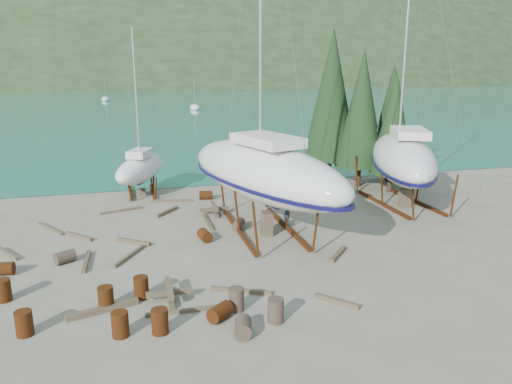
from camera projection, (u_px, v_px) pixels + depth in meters
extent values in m
plane|color=#676251|center=(227.00, 263.00, 23.01)|extent=(600.00, 600.00, 0.00)
plane|color=#176E74|center=(127.00, 78.00, 317.75)|extent=(700.00, 700.00, 0.00)
ellipsoid|color=#1E3018|center=(127.00, 78.00, 322.43)|extent=(800.00, 360.00, 110.00)
cube|color=beige|center=(78.00, 82.00, 195.30)|extent=(6.00, 5.00, 4.00)
cube|color=#A54C2D|center=(78.00, 75.00, 194.60)|extent=(6.60, 5.60, 1.60)
cube|color=beige|center=(205.00, 81.00, 207.78)|extent=(6.00, 5.00, 4.00)
cube|color=#A54C2D|center=(205.00, 74.00, 207.09)|extent=(6.60, 5.60, 1.60)
cylinder|color=black|center=(358.00, 176.00, 37.16)|extent=(0.36, 0.36, 1.60)
cone|color=black|center=(362.00, 108.00, 35.91)|extent=(3.60, 3.60, 8.40)
cylinder|color=black|center=(390.00, 182.00, 35.69)|extent=(0.36, 0.36, 1.36)
cone|color=black|center=(394.00, 123.00, 34.63)|extent=(3.06, 3.06, 7.14)
cylinder|color=black|center=(329.00, 170.00, 38.62)|extent=(0.36, 0.36, 1.84)
cone|color=black|center=(332.00, 95.00, 37.19)|extent=(4.14, 4.14, 9.66)
cylinder|color=black|center=(388.00, 172.00, 38.86)|extent=(0.36, 0.36, 1.44)
cone|color=black|center=(392.00, 114.00, 37.74)|extent=(3.24, 3.24, 7.56)
ellipsoid|color=silver|center=(195.00, 108.00, 100.26)|extent=(2.00, 5.00, 1.40)
cylinder|color=silver|center=(194.00, 93.00, 99.55)|extent=(0.08, 0.08, 5.00)
ellipsoid|color=silver|center=(105.00, 99.00, 123.84)|extent=(2.00, 5.00, 1.40)
cylinder|color=silver|center=(105.00, 88.00, 123.13)|extent=(0.08, 0.08, 5.00)
ellipsoid|color=silver|center=(263.00, 172.00, 26.56)|extent=(7.84, 13.81, 3.10)
cube|color=#0C0B3B|center=(267.00, 195.00, 26.21)|extent=(0.99, 2.35, 1.00)
cube|color=silver|center=(267.00, 140.00, 25.49)|extent=(3.27, 4.45, 0.50)
cube|color=#4E240D|center=(239.00, 231.00, 27.02)|extent=(0.18, 7.30, 0.20)
cube|color=#4E240D|center=(287.00, 227.00, 27.70)|extent=(0.18, 7.30, 0.20)
cube|color=brown|center=(267.00, 224.00, 26.60)|extent=(0.50, 0.80, 1.27)
ellipsoid|color=silver|center=(403.00, 158.00, 31.87)|extent=(7.84, 12.56, 2.87)
cube|color=#0C0B3B|center=(407.00, 175.00, 31.55)|extent=(1.06, 2.12, 1.00)
cube|color=silver|center=(410.00, 133.00, 30.89)|extent=(3.17, 4.10, 0.50)
cylinder|color=silver|center=(408.00, 13.00, 30.25)|extent=(0.14, 0.14, 14.55)
cube|color=#4E240D|center=(382.00, 204.00, 32.31)|extent=(0.18, 6.67, 0.20)
cube|color=#4E240D|center=(416.00, 201.00, 32.93)|extent=(0.18, 6.67, 0.20)
cube|color=brown|center=(405.00, 198.00, 31.93)|extent=(0.50, 0.80, 1.15)
ellipsoid|color=silver|center=(140.00, 169.00, 34.85)|extent=(4.79, 7.31, 1.80)
cube|color=#0C0B3B|center=(141.00, 176.00, 34.63)|extent=(0.73, 1.26, 1.00)
cube|color=silver|center=(140.00, 153.00, 34.23)|extent=(1.94, 2.41, 0.50)
cylinder|color=silver|center=(136.00, 93.00, 33.88)|extent=(0.14, 0.14, 8.41)
cube|color=#4E240D|center=(131.00, 193.00, 35.08)|extent=(0.18, 3.86, 0.20)
cube|color=#4E240D|center=(153.00, 191.00, 35.46)|extent=(0.18, 3.86, 0.20)
cube|color=brown|center=(142.00, 192.00, 34.92)|extent=(0.50, 0.80, 0.40)
imported|color=navy|center=(287.00, 211.00, 28.20)|extent=(0.46, 0.64, 1.64)
cylinder|color=#4E240D|center=(24.00, 323.00, 16.77)|extent=(0.58, 0.58, 0.88)
cylinder|color=#2D2823|center=(243.00, 327.00, 16.82)|extent=(0.76, 0.99, 0.58)
cylinder|color=#4E240D|center=(3.00, 269.00, 21.61)|extent=(0.95, 0.69, 0.58)
cylinder|color=#4E240D|center=(120.00, 324.00, 16.70)|extent=(0.58, 0.58, 0.88)
cylinder|color=#4E240D|center=(206.00, 195.00, 33.72)|extent=(0.98, 0.74, 0.58)
cylinder|color=#2D2823|center=(236.00, 299.00, 18.48)|extent=(0.58, 0.58, 0.88)
cylinder|color=#4E240D|center=(205.00, 235.00, 25.80)|extent=(0.73, 0.97, 0.58)
cylinder|color=#4E240D|center=(3.00, 290.00, 19.21)|extent=(0.58, 0.58, 0.88)
cylinder|color=#4E240D|center=(106.00, 298.00, 18.58)|extent=(0.58, 0.58, 0.88)
cylinder|color=#2D2823|center=(239.00, 224.00, 27.61)|extent=(0.88, 1.04, 0.58)
cylinder|color=#4E240D|center=(220.00, 312.00, 17.83)|extent=(1.05, 1.01, 0.58)
cylinder|color=#4E240D|center=(160.00, 321.00, 16.90)|extent=(0.58, 0.58, 0.88)
cylinder|color=#4E240D|center=(141.00, 287.00, 19.46)|extent=(0.58, 0.58, 0.88)
cylinder|color=#2D2823|center=(65.00, 257.00, 22.93)|extent=(1.05, 0.95, 0.58)
cylinder|color=#2D2823|center=(276.00, 310.00, 17.64)|extent=(0.58, 0.58, 0.88)
cube|color=brown|center=(121.00, 210.00, 30.96)|extent=(2.60, 0.94, 0.14)
cube|color=brown|center=(338.00, 254.00, 23.79)|extent=(1.42, 1.60, 0.19)
cube|color=brown|center=(185.00, 311.00, 18.38)|extent=(2.88, 0.17, 0.15)
cube|color=brown|center=(79.00, 236.00, 26.28)|extent=(1.45, 1.63, 0.17)
cube|color=brown|center=(241.00, 291.00, 19.98)|extent=(2.32, 1.26, 0.16)
cube|color=brown|center=(167.00, 212.00, 30.63)|extent=(1.51, 1.74, 0.19)
cube|color=brown|center=(336.00, 301.00, 19.09)|extent=(1.37, 1.53, 0.17)
cube|color=brown|center=(134.00, 242.00, 25.46)|extent=(1.69, 1.36, 0.19)
cube|color=brown|center=(172.00, 201.00, 33.15)|extent=(2.70, 0.48, 0.15)
cube|color=brown|center=(207.00, 222.00, 28.68)|extent=(0.19, 2.95, 0.16)
cube|color=brown|center=(129.00, 256.00, 23.63)|extent=(1.52, 2.43, 0.15)
cube|color=brown|center=(86.00, 261.00, 22.95)|extent=(0.29, 2.51, 0.17)
cube|color=brown|center=(50.00, 228.00, 27.58)|extent=(1.66, 2.52, 0.15)
cube|color=brown|center=(103.00, 309.00, 18.39)|extent=(2.61, 0.98, 0.23)
cube|color=brown|center=(8.00, 253.00, 23.92)|extent=(1.28, 1.85, 0.16)
cube|color=brown|center=(170.00, 297.00, 19.37)|extent=(0.20, 1.80, 0.20)
cube|color=brown|center=(169.00, 293.00, 19.32)|extent=(1.80, 0.20, 0.20)
cube|color=brown|center=(169.00, 288.00, 19.27)|extent=(0.20, 1.80, 0.20)
cube|color=brown|center=(215.00, 212.00, 30.45)|extent=(0.20, 1.80, 0.20)
cube|color=brown|center=(214.00, 209.00, 30.40)|extent=(1.80, 0.20, 0.20)
cube|color=brown|center=(214.00, 206.00, 30.35)|extent=(0.20, 1.80, 0.20)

